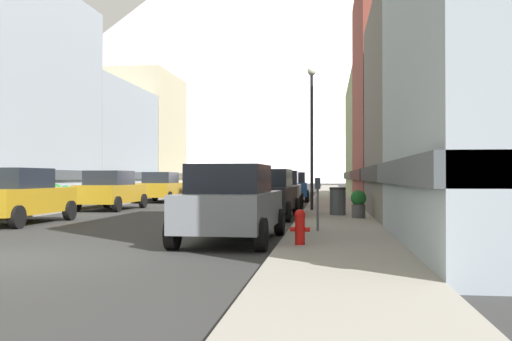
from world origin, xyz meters
name	(u,v)px	position (x,y,z in m)	size (l,w,h in m)	color
sidewalk_left	(173,195)	(-6.25, 35.00, 0.07)	(2.50, 100.00, 0.15)	gray
sidewalk_right	(331,195)	(6.25, 35.00, 0.07)	(2.50, 100.00, 0.15)	gray
storefront_left_2	(85,144)	(-11.10, 29.33, 3.85)	(7.51, 11.37, 7.99)	#99A5B2
storefront_left_3	(137,136)	(-10.92, 39.81, 5.10)	(7.14, 9.08, 10.55)	beige
storefront_right_1	(464,116)	(10.58, 10.63, 3.58)	(6.47, 8.15, 7.44)	#66605B
storefront_right_2	(445,96)	(11.97, 20.70, 5.66)	(9.23, 10.92, 11.68)	brown
storefront_right_3	(407,142)	(11.75, 33.28, 4.06)	(8.79, 13.83, 8.43)	#8C9966
car_left_0	(18,196)	(-3.80, 7.61, 0.90)	(2.12, 4.43, 1.78)	#B28419
car_left_1	(111,190)	(-3.80, 15.54, 0.90)	(2.13, 4.43, 1.78)	#B28419
car_left_2	(162,187)	(-3.80, 23.53, 0.90)	(2.07, 4.41, 1.78)	#B28419
car_right_0	(232,203)	(3.80, 3.50, 0.90)	(2.18, 4.45, 1.78)	slate
car_right_1	(267,193)	(3.80, 11.22, 0.90)	(2.20, 4.46, 1.78)	black
car_right_2	(281,190)	(3.80, 17.31, 0.90)	(2.16, 4.45, 1.78)	slate
car_right_3	(292,187)	(3.80, 25.67, 0.90)	(2.22, 4.47, 1.78)	#19478C
car_driving_0	(281,183)	(1.60, 44.54, 0.90)	(2.06, 4.40, 1.78)	#B28419
fire_hydrant_near	(300,226)	(5.45, 1.92, 0.53)	(0.40, 0.22, 0.70)	red
parking_meter_near	(318,196)	(5.75, 4.83, 1.01)	(0.14, 0.10, 1.33)	#595960
trash_bin_right	(338,201)	(6.35, 11.11, 0.64)	(0.59, 0.59, 0.98)	#4C5156
potted_plant_0	(66,194)	(-7.00, 17.69, 0.63)	(0.59, 0.59, 0.93)	gray
potted_plant_1	(55,193)	(-7.00, 16.55, 0.71)	(0.68, 0.68, 1.02)	gray
potted_plant_2	(358,203)	(7.00, 9.57, 0.63)	(0.51, 0.51, 0.91)	#4C4C51
streetlamp_right	(312,116)	(5.35, 13.96, 3.99)	(0.36, 0.36, 5.86)	black
mountain_backdrop	(256,47)	(-27.77, 260.00, 62.92)	(281.36, 281.36, 125.84)	white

